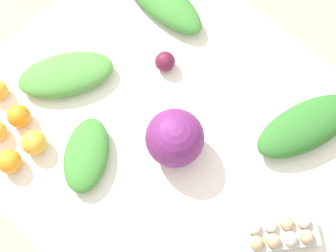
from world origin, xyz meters
TOP-DOWN VIEW (x-y plane):
  - ground_plane at (0.00, 0.00)m, footprint 8.00×8.00m
  - dining_table at (0.00, 0.00)m, footprint 1.26×1.09m
  - cabbage_purple at (-0.06, 0.03)m, footprint 0.18×0.18m
  - egg_carton at (-0.47, 0.02)m, footprint 0.22×0.24m
  - greens_bunch_kale at (-0.32, -0.29)m, footprint 0.26×0.38m
  - greens_bunch_dandelion at (0.11, 0.25)m, footprint 0.26×0.28m
  - greens_bunch_beet_tops at (0.37, 0.11)m, footprint 0.30×0.35m
  - beet_root at (0.16, -0.16)m, footprint 0.07×0.07m
  - orange_0 at (0.27, 0.43)m, footprint 0.08×0.08m
  - orange_3 at (0.26, 0.33)m, footprint 0.08×0.08m
  - orange_4 at (0.36, 0.31)m, footprint 0.07×0.07m

SIDE VIEW (x-z plane):
  - ground_plane at x=0.00m, z-range 0.00..0.00m
  - dining_table at x=0.00m, z-range 0.28..1.02m
  - beet_root at x=0.16m, z-range 0.74..0.81m
  - greens_bunch_beet_tops at x=0.37m, z-range 0.74..0.81m
  - greens_bunch_dandelion at x=0.11m, z-range 0.74..0.81m
  - orange_4 at x=0.36m, z-range 0.74..0.81m
  - orange_0 at x=0.27m, z-range 0.74..0.82m
  - orange_3 at x=0.26m, z-range 0.74..0.82m
  - egg_carton at x=-0.47m, z-range 0.74..0.83m
  - greens_bunch_kale at x=-0.32m, z-range 0.74..0.83m
  - cabbage_purple at x=-0.06m, z-range 0.74..0.92m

